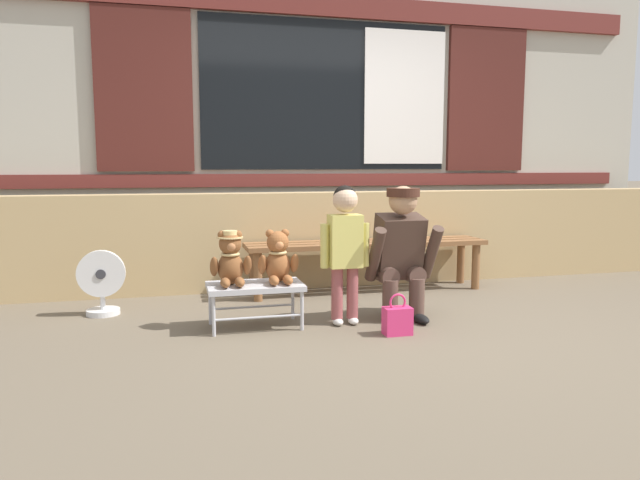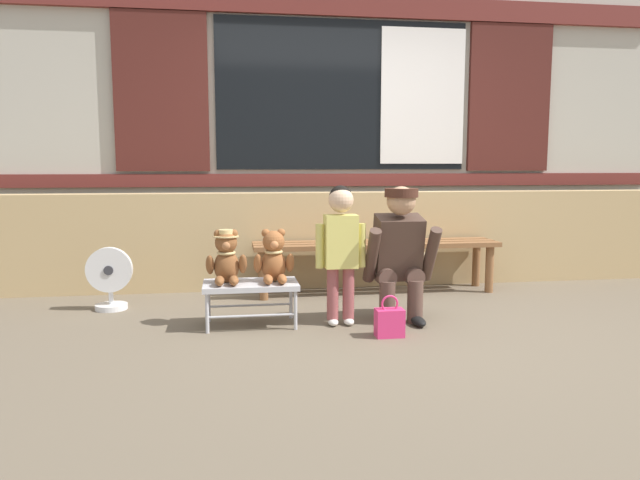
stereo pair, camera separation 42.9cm
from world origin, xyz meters
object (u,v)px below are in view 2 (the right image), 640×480
Objects in this scene: teddy_bear_plain at (274,258)px; child_standing at (341,239)px; floor_fan at (110,279)px; teddy_bear_with_hat at (226,258)px; wooden_bench_long at (376,250)px; small_display_bench at (251,287)px; handbag_on_ground at (389,322)px; adult_crouching at (400,253)px.

child_standing is (0.45, -0.07, 0.13)m from teddy_bear_plain.
floor_fan is (-1.20, 0.61, -0.23)m from teddy_bear_plain.
teddy_bear_with_hat is at bearing -34.55° from floor_fan.
wooden_bench_long is 3.28× the size of small_display_bench.
floor_fan is at bearing 153.19° from teddy_bear_plain.
floor_fan reaches higher than handbag_on_ground.
teddy_bear_with_hat and teddy_bear_plain have the same top height.
handbag_on_ground is (0.87, -0.41, -0.17)m from small_display_bench.
small_display_bench is (-1.10, -0.91, -0.11)m from wooden_bench_long.
floor_fan reaches higher than wooden_bench_long.
adult_crouching is (1.04, -0.02, 0.21)m from small_display_bench.
adult_crouching is at bearing -93.74° from wooden_bench_long.
wooden_bench_long reaches higher than handbag_on_ground.
handbag_on_ground is at bearing -25.04° from small_display_bench.
small_display_bench is at bearing -30.31° from floor_fan.
teddy_bear_plain is at bearing -136.11° from wooden_bench_long.
teddy_bear_plain is 0.38× the size of child_standing.
wooden_bench_long is at bearing 86.26° from adult_crouching.
adult_crouching is at bearing -0.98° from small_display_bench.
child_standing is at bearing -6.72° from small_display_bench.
handbag_on_ground is at bearing -21.63° from teddy_bear_with_hat.
small_display_bench is 0.97m from handbag_on_ground.
teddy_bear_with_hat is 0.38× the size of adult_crouching.
handbag_on_ground is (1.03, -0.41, -0.38)m from teddy_bear_with_hat.
adult_crouching is 2.19m from floor_fan.
teddy_bear_with_hat is 0.32m from teddy_bear_plain.
wooden_bench_long reaches higher than small_display_bench.
wooden_bench_long is 7.72× the size of handbag_on_ground.
wooden_bench_long is 1.31m from teddy_bear_plain.
small_display_bench is 0.26m from teddy_bear_with_hat.
teddy_bear_plain reaches higher than floor_fan.
child_standing is at bearing -116.70° from wooden_bench_long.
child_standing is 1.01× the size of adult_crouching.
teddy_bear_with_hat is 1.34× the size of handbag_on_ground.
adult_crouching reaches higher than wooden_bench_long.
wooden_bench_long is 1.56m from teddy_bear_with_hat.
wooden_bench_long is at bearing 43.89° from teddy_bear_plain.
teddy_bear_with_hat is at bearing 174.51° from child_standing.
small_display_bench is at bearing -179.49° from teddy_bear_plain.
adult_crouching is 3.49× the size of handbag_on_ground.
child_standing reaches higher than teddy_bear_with_hat.
teddy_bear_plain is 0.76× the size of floor_fan.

